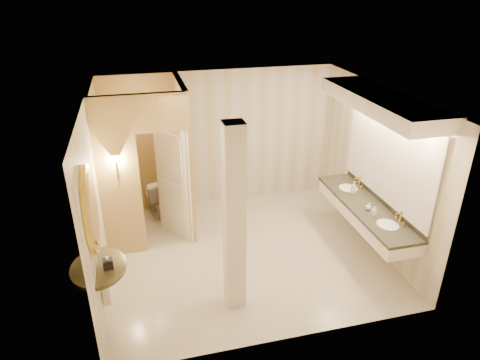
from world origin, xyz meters
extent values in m
plane|color=beige|center=(0.00, 0.00, 0.00)|extent=(4.50, 4.50, 0.00)
plane|color=white|center=(0.00, 0.00, 2.70)|extent=(4.50, 4.50, 0.00)
cube|color=beige|center=(0.00, 2.00, 1.35)|extent=(4.50, 0.02, 2.70)
cube|color=beige|center=(0.00, -2.00, 1.35)|extent=(4.50, 0.02, 2.70)
cube|color=beige|center=(-2.25, 0.00, 1.35)|extent=(0.02, 4.00, 2.70)
cube|color=beige|center=(2.25, 0.00, 1.35)|extent=(0.02, 4.00, 2.70)
cube|color=#D6BC70|center=(-0.80, 1.25, 1.35)|extent=(0.10, 1.50, 2.70)
cube|color=#D6BC70|center=(-1.93, 0.50, 1.35)|extent=(0.65, 0.10, 2.70)
cube|color=#D6BC70|center=(-1.20, 0.50, 2.40)|extent=(0.80, 0.10, 0.60)
cube|color=white|center=(-1.05, 0.82, 1.05)|extent=(0.53, 0.66, 2.10)
cylinder|color=#B6933A|center=(-1.93, 0.43, 1.55)|extent=(0.03, 0.03, 0.30)
cone|color=white|center=(-1.93, 0.43, 1.75)|extent=(0.14, 0.14, 0.14)
cube|color=white|center=(1.95, -0.40, 0.73)|extent=(0.60, 2.36, 0.24)
cube|color=black|center=(1.95, -0.40, 0.85)|extent=(0.64, 2.40, 0.05)
cube|color=black|center=(2.23, -0.40, 0.92)|extent=(0.03, 2.36, 0.10)
ellipsoid|color=white|center=(1.95, -1.04, 0.83)|extent=(0.40, 0.44, 0.15)
cylinder|color=#B6933A|center=(2.15, -1.04, 0.96)|extent=(0.03, 0.03, 0.22)
ellipsoid|color=white|center=(1.95, 0.24, 0.83)|extent=(0.40, 0.44, 0.15)
cylinder|color=#B6933A|center=(2.15, 0.24, 0.96)|extent=(0.03, 0.03, 0.22)
cube|color=white|center=(2.23, -0.40, 1.70)|extent=(0.03, 2.36, 1.40)
cube|color=white|center=(1.95, -0.40, 2.59)|extent=(0.75, 2.56, 0.22)
cylinder|color=black|center=(-2.23, -1.05, 0.85)|extent=(0.89, 0.89, 0.05)
cube|color=white|center=(-2.19, -1.05, 0.55)|extent=(0.10, 0.10, 0.60)
cylinder|color=gold|center=(-2.21, -1.05, 1.70)|extent=(0.07, 0.89, 0.89)
cylinder|color=white|center=(-2.17, -1.05, 1.70)|extent=(0.02, 0.71, 0.71)
cube|color=white|center=(-0.45, -1.15, 1.35)|extent=(0.27, 0.27, 2.70)
cube|color=black|center=(-2.10, -1.12, 0.94)|extent=(0.14, 0.14, 0.12)
imported|color=white|center=(-1.34, 1.72, 0.39)|extent=(0.57, 0.84, 0.79)
imported|color=beige|center=(1.89, -0.73, 0.95)|extent=(0.08, 0.08, 0.15)
imported|color=silver|center=(1.89, -0.56, 0.94)|extent=(0.12, 0.12, 0.12)
imported|color=#C6B28C|center=(1.92, 0.01, 0.99)|extent=(0.11, 0.11, 0.23)
camera|label=1|loc=(-1.55, -5.85, 4.23)|focal=32.00mm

